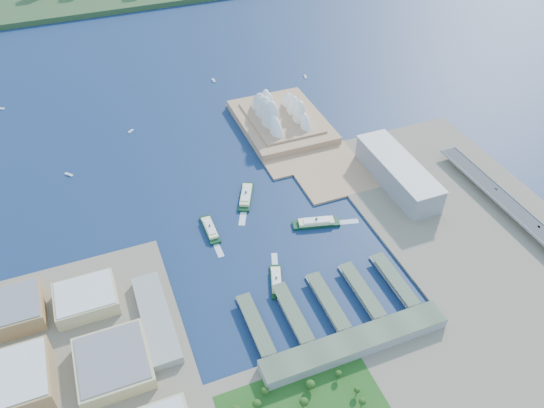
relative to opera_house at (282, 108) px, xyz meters
name	(u,v)px	position (x,y,z in m)	size (l,w,h in m)	color
ground	(289,262)	(-105.00, -280.00, -32.00)	(3000.00, 3000.00, 0.00)	#0E2342
east_land	(482,236)	(135.00, -330.00, -30.50)	(240.00, 500.00, 3.00)	#786E5C
peninsula	(288,131)	(2.50, -20.00, -30.50)	(135.00, 220.00, 3.00)	tan
opera_house	(282,108)	(0.00, 0.00, 0.00)	(134.00, 180.00, 58.00)	white
toaster_building	(398,173)	(90.00, -200.00, -11.50)	(45.00, 155.00, 35.00)	gray
expressway	(528,225)	(195.00, -340.00, -23.07)	(26.00, 340.00, 11.85)	gray
west_buildings	(75,372)	(-355.00, -350.00, -15.50)	(200.00, 280.00, 27.00)	#97754B
ferry_wharves	(328,302)	(-91.00, -355.00, -27.35)	(184.00, 90.00, 9.30)	#465540
terminal_building	(355,343)	(-90.00, -415.00, -23.00)	(200.00, 28.00, 12.00)	gray
ferry_a	(210,228)	(-177.27, -194.27, -26.99)	(13.48, 52.97, 10.02)	black
ferry_b	(246,195)	(-113.52, -150.33, -26.39)	(15.11, 59.35, 11.22)	black
ferry_c	(276,280)	(-131.30, -304.64, -27.25)	(12.78, 50.20, 9.49)	black
ferry_d	(316,221)	(-47.92, -233.56, -26.32)	(15.29, 60.07, 11.36)	black
boat_a	(69,174)	(-332.26, -10.01, -30.73)	(3.30, 13.22, 2.55)	white
boat_b	(131,131)	(-229.87, 70.46, -30.65)	(3.49, 9.96, 2.69)	white
boat_c	(305,76)	(103.25, 136.22, -30.63)	(3.55, 12.18, 2.74)	white
boat_e	(214,80)	(-58.78, 184.11, -30.49)	(3.91, 12.28, 3.02)	white
car_b	(539,226)	(199.00, -352.06, -16.57)	(1.24, 3.54, 1.17)	slate
car_c	(496,189)	(199.00, -272.76, -16.54)	(1.70, 4.18, 1.21)	slate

